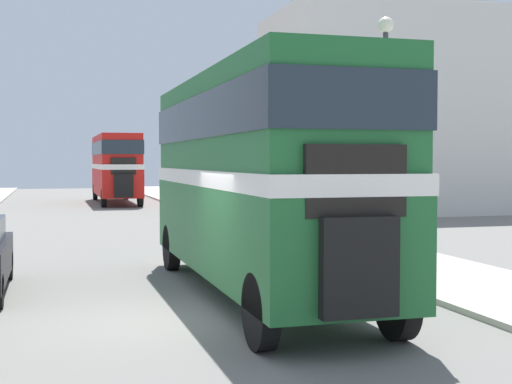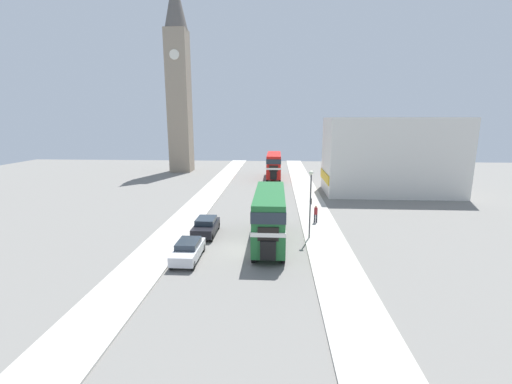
{
  "view_description": "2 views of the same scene",
  "coord_description": "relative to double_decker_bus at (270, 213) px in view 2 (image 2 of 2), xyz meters",
  "views": [
    {
      "loc": [
        -1.95,
        -11.86,
        2.71
      ],
      "look_at": [
        1.99,
        1.77,
        2.09
      ],
      "focal_mm": 50.0,
      "sensor_mm": 36.0,
      "label": 1
    },
    {
      "loc": [
        2.49,
        -25.37,
        10.12
      ],
      "look_at": [
        0.0,
        16.28,
        1.29
      ],
      "focal_mm": 24.0,
      "sensor_mm": 36.0,
      "label": 2
    }
  ],
  "objects": [
    {
      "name": "bicycle_on_pavement",
      "position": [
        4.81,
        13.92,
        -2.13
      ],
      "size": [
        0.05,
        1.76,
        0.78
      ],
      "color": "black",
      "rests_on": "sidewalk_right"
    },
    {
      "name": "car_parked_mid",
      "position": [
        -5.72,
        1.83,
        -1.82
      ],
      "size": [
        1.84,
        4.27,
        1.53
      ],
      "color": "black",
      "rests_on": "ground_plane"
    },
    {
      "name": "sidewalk_left",
      "position": [
        -8.74,
        -1.75,
        -2.55
      ],
      "size": [
        3.5,
        120.0,
        0.12
      ],
      "color": "#B7B2A8",
      "rests_on": "ground_plane"
    },
    {
      "name": "church_tower",
      "position": [
        -18.34,
        40.02,
        15.85
      ],
      "size": [
        4.21,
        4.21,
        36.2
      ],
      "color": "gray",
      "rests_on": "ground_plane"
    },
    {
      "name": "bus_distant",
      "position": [
        0.06,
        32.67,
        -0.04
      ],
      "size": [
        2.41,
        10.37,
        4.31
      ],
      "color": "red",
      "rests_on": "ground_plane"
    },
    {
      "name": "ground_plane",
      "position": [
        -1.99,
        -1.75,
        -2.61
      ],
      "size": [
        120.0,
        120.0,
        0.0
      ],
      "primitive_type": "plane",
      "color": "slate"
    },
    {
      "name": "shop_building_block",
      "position": [
        16.28,
        20.95,
        2.6
      ],
      "size": [
        17.92,
        8.56,
        10.42
      ],
      "color": "silver",
      "rests_on": "ground_plane"
    },
    {
      "name": "sidewalk_right",
      "position": [
        4.76,
        -1.75,
        -2.55
      ],
      "size": [
        3.5,
        120.0,
        0.12
      ],
      "color": "#B7B2A8",
      "rests_on": "ground_plane"
    },
    {
      "name": "car_parked_near",
      "position": [
        -5.89,
        -3.81,
        -1.86
      ],
      "size": [
        1.72,
        4.24,
        1.44
      ],
      "color": "silver",
      "rests_on": "ground_plane"
    },
    {
      "name": "pedestrian_walking",
      "position": [
        4.46,
        5.78,
        -1.5
      ],
      "size": [
        0.35,
        0.35,
        1.75
      ],
      "color": "#282833",
      "rests_on": "sidewalk_right"
    },
    {
      "name": "street_lamp",
      "position": [
        3.42,
        1.24,
        1.35
      ],
      "size": [
        0.36,
        0.36,
        5.86
      ],
      "color": "#38383D",
      "rests_on": "sidewalk_right"
    },
    {
      "name": "double_decker_bus",
      "position": [
        0.0,
        0.0,
        0.0
      ],
      "size": [
        2.46,
        9.96,
        4.38
      ],
      "color": "#1E602D",
      "rests_on": "ground_plane"
    }
  ]
}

